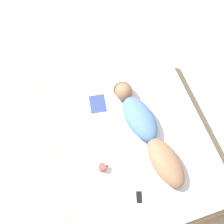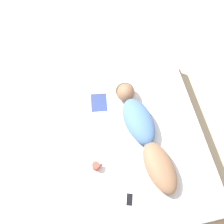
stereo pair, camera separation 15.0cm
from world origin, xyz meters
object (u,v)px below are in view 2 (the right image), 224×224
object	(u,v)px
open_magazine	(87,103)
cell_phone	(130,200)
person	(144,132)
coffee_mug	(96,166)

from	to	relation	value
open_magazine	cell_phone	bearing A→B (deg)	-71.32
open_magazine	cell_phone	distance (m)	1.11
cell_phone	person	bearing A→B (deg)	81.12
person	coffee_mug	distance (m)	0.58
open_magazine	person	bearing A→B (deg)	-36.50
person	open_magazine	xyz separation A→B (m)	(-0.49, 0.49, -0.09)
open_magazine	cell_phone	size ratio (longest dim) A/B	3.80
open_magazine	cell_phone	world-z (taller)	same
coffee_mug	person	bearing A→B (deg)	22.96
open_magazine	coffee_mug	bearing A→B (deg)	-85.07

